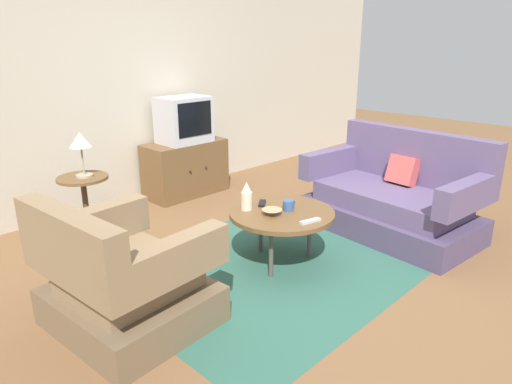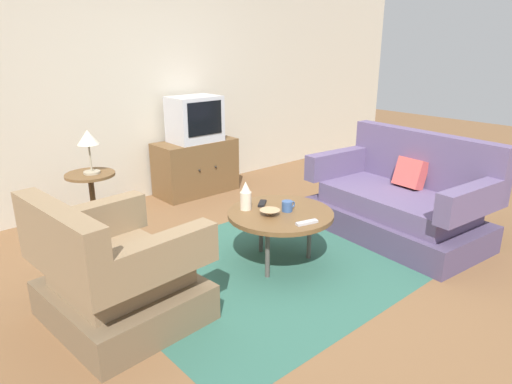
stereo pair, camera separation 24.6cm
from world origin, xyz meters
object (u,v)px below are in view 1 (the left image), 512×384
object	(u,v)px
mug	(289,205)
tv_remote_dark	(262,203)
vase	(247,196)
coffee_table	(282,215)
tv_remote_silver	(310,221)
bowl	(272,212)
side_table	(84,194)
couch	(394,199)
armchair	(123,282)
television	(184,120)
table_lamp	(80,143)
tv_stand	(186,168)

from	to	relation	value
mug	tv_remote_dark	size ratio (longest dim) A/B	0.91
vase	tv_remote_dark	xyz separation A→B (m)	(0.17, -0.01, -0.10)
coffee_table	tv_remote_silver	bearing A→B (deg)	-95.39
bowl	tv_remote_dark	size ratio (longest dim) A/B	1.11
side_table	tv_remote_silver	distance (m)	2.08
couch	bowl	size ratio (longest dim) A/B	10.29
coffee_table	couch	bearing A→B (deg)	-14.02
armchair	vase	xyz separation A→B (m)	(1.17, 0.10, 0.25)
television	vase	xyz separation A→B (m)	(-0.70, -1.70, -0.32)
table_lamp	tv_remote_dark	bearing A→B (deg)	-58.77
couch	table_lamp	world-z (taller)	table_lamp
couch	side_table	xyz separation A→B (m)	(-2.08, 1.92, 0.10)
coffee_table	bowl	xyz separation A→B (m)	(-0.11, 0.00, 0.05)
coffee_table	tv_remote_silver	distance (m)	0.31
coffee_table	tv_remote_dark	size ratio (longest dim) A/B	5.84
bowl	tv_remote_silver	bearing A→B (deg)	-74.44
couch	vase	distance (m)	1.52
couch	coffee_table	distance (m)	1.28
couch	tv_remote_dark	world-z (taller)	couch
couch	vase	xyz separation A→B (m)	(-1.40, 0.53, 0.24)
television	tv_remote_silver	xyz separation A→B (m)	(-0.56, -2.23, -0.42)
bowl	tv_remote_dark	xyz separation A→B (m)	(0.12, 0.22, -0.01)
tv_remote_silver	mug	bearing A→B (deg)	88.10
television	tv_remote_silver	bearing A→B (deg)	-104.02
couch	bowl	distance (m)	1.39
side_table	mug	xyz separation A→B (m)	(0.90, -1.63, 0.08)
side_table	coffee_table	bearing A→B (deg)	-62.23
armchair	table_lamp	xyz separation A→B (m)	(0.51, 1.48, 0.57)
coffee_table	tv_stand	distance (m)	2.02
tv_stand	tv_remote_dark	size ratio (longest dim) A/B	6.56
coffee_table	tv_stand	bearing A→B (deg)	74.81
side_table	tv_stand	world-z (taller)	tv_stand
armchair	side_table	xyz separation A→B (m)	(0.49, 1.49, 0.10)
tv_stand	television	world-z (taller)	television
tv_remote_dark	side_table	bearing A→B (deg)	-97.49
side_table	armchair	bearing A→B (deg)	-108.25
armchair	mug	bearing A→B (deg)	79.71
table_lamp	tv_remote_dark	world-z (taller)	table_lamp
tv_remote_dark	table_lamp	bearing A→B (deg)	-97.68
mug	coffee_table	bearing A→B (deg)	156.03
tv_remote_dark	bowl	bearing A→B (deg)	22.61
armchair	television	bearing A→B (deg)	129.64
tv_stand	side_table	bearing A→B (deg)	-166.29
bowl	couch	bearing A→B (deg)	-12.92
armchair	couch	bearing A→B (deg)	76.14
armchair	television	world-z (taller)	television
couch	tv_remote_silver	xyz separation A→B (m)	(-1.26, 0.00, 0.14)
tv_stand	vase	size ratio (longest dim) A/B	4.05
armchair	mug	xyz separation A→B (m)	(1.39, -0.14, 0.18)
mug	tv_remote_silver	bearing A→B (deg)	-106.17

